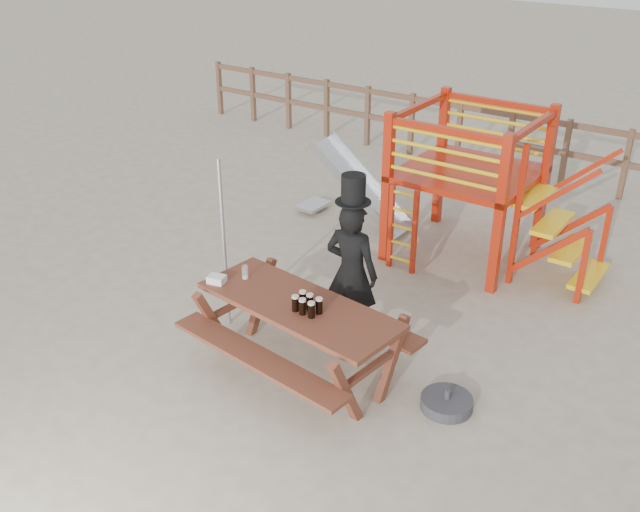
{
  "coord_description": "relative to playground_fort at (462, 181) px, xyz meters",
  "views": [
    {
      "loc": [
        3.81,
        -5.0,
        4.58
      ],
      "look_at": [
        -0.29,
        0.8,
        0.96
      ],
      "focal_mm": 40.0,
      "sensor_mm": 36.0,
      "label": 1
    }
  ],
  "objects": [
    {
      "name": "parasol_base",
      "position": [
        1.46,
        -3.24,
        -1.01
      ],
      "size": [
        0.52,
        0.52,
        0.22
      ],
      "color": "#343539",
      "rests_on": "ground"
    },
    {
      "name": "metal_pole",
      "position": [
        -1.37,
        -3.31,
        -0.04
      ],
      "size": [
        0.05,
        0.05,
        2.07
      ],
      "primitive_type": "cylinder",
      "color": "#B2B2B7",
      "rests_on": "ground"
    },
    {
      "name": "stout_pints",
      "position": [
        0.07,
        -3.69,
        -0.13
      ],
      "size": [
        0.29,
        0.2,
        0.17
      ],
      "color": "black",
      "rests_on": "picnic_table"
    },
    {
      "name": "ground",
      "position": [
        -0.12,
        -3.58,
        -1.07
      ],
      "size": [
        60.0,
        60.0,
        0.0
      ],
      "primitive_type": "plane",
      "color": "#B7AA8E",
      "rests_on": "ground"
    },
    {
      "name": "paper_bag",
      "position": [
        -1.08,
        -3.76,
        -0.18
      ],
      "size": [
        0.21,
        0.18,
        0.08
      ],
      "primitive_type": "cube",
      "rotation": [
        0.0,
        0.0,
        0.25
      ],
      "color": "white",
      "rests_on": "picnic_table"
    },
    {
      "name": "picnic_table",
      "position": [
        -0.1,
        -3.6,
        -0.53
      ],
      "size": [
        2.35,
        1.75,
        0.85
      ],
      "rotation": [
        0.0,
        0.0,
        -0.11
      ],
      "color": "brown",
      "rests_on": "ground"
    },
    {
      "name": "man_with_hat",
      "position": [
        -0.01,
        -2.75,
        -0.17
      ],
      "size": [
        0.66,
        0.47,
        2.0
      ],
      "rotation": [
        0.0,
        0.0,
        3.24
      ],
      "color": "black",
      "rests_on": "ground"
    },
    {
      "name": "back_fence",
      "position": [
        -0.12,
        3.42,
        -0.34
      ],
      "size": [
        15.09,
        0.09,
        1.2
      ],
      "color": "brown",
      "rests_on": "ground"
    },
    {
      "name": "empty_glasses",
      "position": [
        -0.89,
        -3.51,
        -0.15
      ],
      "size": [
        0.07,
        0.07,
        0.15
      ],
      "color": "silver",
      "rests_on": "picnic_table"
    },
    {
      "name": "playground_fort",
      "position": [
        0.0,
        0.0,
        0.0
      ],
      "size": [
        4.71,
        1.84,
        2.1
      ],
      "color": "#AE200B",
      "rests_on": "ground"
    }
  ]
}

